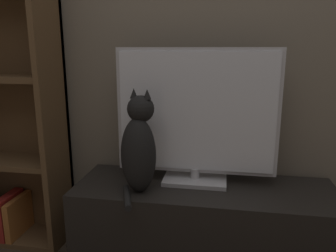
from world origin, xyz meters
name	(u,v)px	position (x,y,z in m)	size (l,w,h in m)	color
wall_back	(212,3)	(0.00, 1.22, 1.30)	(4.80, 0.05, 2.60)	#756B5B
tv_stand	(203,227)	(0.00, 0.97, 0.22)	(1.25, 0.42, 0.43)	black
tv	(196,117)	(-0.05, 1.02, 0.76)	(0.78, 0.19, 0.65)	#B7B7BC
cat	(139,148)	(-0.29, 0.87, 0.64)	(0.20, 0.31, 0.48)	black
bookshelf	(1,95)	(-1.13, 1.09, 0.83)	(0.65, 0.28, 1.86)	brown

